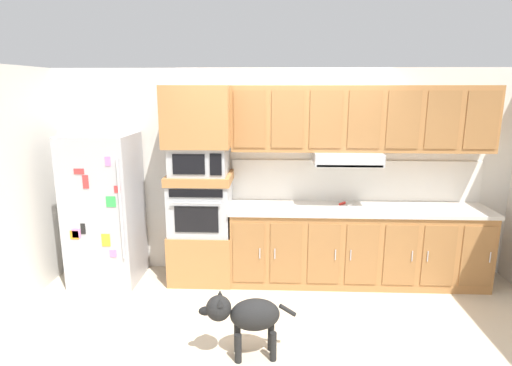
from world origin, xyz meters
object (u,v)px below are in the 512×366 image
(screwdriver, at_px, (343,204))
(microwave, at_px, (199,160))
(refrigerator, at_px, (105,209))
(dog, at_px, (246,315))
(built_in_oven, at_px, (201,207))

(screwdriver, bearing_deg, microwave, -176.50)
(refrigerator, xyz_separation_m, screwdriver, (2.81, 0.17, 0.05))
(dog, bearing_deg, built_in_oven, -74.77)
(dog, bearing_deg, screwdriver, -130.20)
(built_in_oven, distance_m, dog, 1.72)
(dog, bearing_deg, microwave, -74.77)
(microwave, bearing_deg, refrigerator, -176.56)
(built_in_oven, xyz_separation_m, screwdriver, (1.68, 0.10, 0.03))
(microwave, height_order, dog, microwave)
(microwave, bearing_deg, screwdriver, 3.50)
(built_in_oven, distance_m, screwdriver, 1.68)
(refrigerator, relative_size, screwdriver, 10.46)
(microwave, xyz_separation_m, screwdriver, (1.68, 0.10, -0.53))
(refrigerator, xyz_separation_m, microwave, (1.13, 0.07, 0.58))
(refrigerator, xyz_separation_m, dog, (1.76, -1.45, -0.49))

